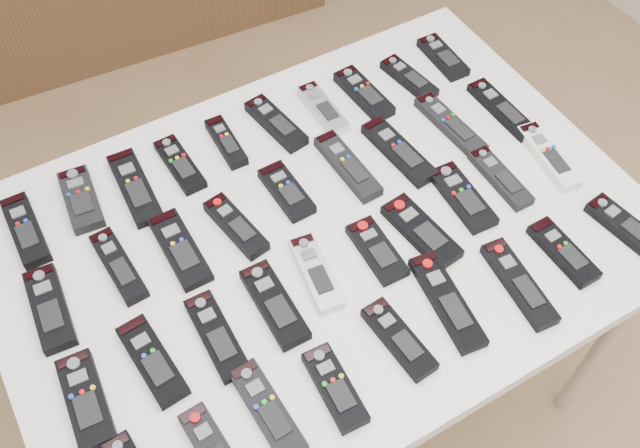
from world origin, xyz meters
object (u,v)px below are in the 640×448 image
remote_8 (409,78)px  remote_17 (450,125)px  remote_16 (399,151)px  remote_7 (364,94)px  remote_3 (180,164)px  remote_12 (180,249)px  remote_36 (563,252)px  remote_13 (236,226)px  remote_19 (86,400)px  remote_37 (625,227)px  remote_21 (217,336)px  remote_32 (335,387)px  remote_5 (276,123)px  remote_26 (462,197)px  remote_10 (50,308)px  remote_2 (135,187)px  remote_35 (519,283)px  remote_25 (421,231)px  remote_0 (26,230)px  table (320,247)px  remote_18 (502,109)px  remote_27 (500,178)px  remote_4 (226,142)px  remote_31 (267,410)px  remote_15 (348,166)px  remote_34 (447,301)px  remote_22 (275,304)px  remote_28 (549,156)px  remote_33 (399,339)px  remote_20 (152,361)px  remote_23 (316,273)px  remote_1 (81,199)px  remote_11 (119,266)px

remote_8 → remote_17: (-0.01, -0.17, 0.00)m
remote_16 → remote_7: bearing=76.2°
remote_3 → remote_12: size_ratio=0.87×
remote_17 → remote_36: (-0.01, -0.38, 0.00)m
remote_13 → remote_8: bearing=9.4°
remote_19 → remote_37: bearing=-5.9°
remote_21 → remote_32: size_ratio=1.16×
remote_5 → remote_26: 0.43m
remote_10 → remote_36: size_ratio=1.13×
remote_2 → remote_3: 0.10m
remote_2 → remote_35: bearing=-44.5°
remote_25 → remote_0: bearing=143.2°
table → remote_2: size_ratio=6.36×
remote_18 → remote_27: remote_27 is taller
remote_4 → remote_36: size_ratio=0.93×
remote_27 → remote_5: bearing=132.7°
remote_0 → remote_26: (0.78, -0.36, -0.00)m
remote_5 → remote_31: (-0.32, -0.56, -0.00)m
remote_31 → remote_15: bearing=42.2°
remote_4 → remote_34: (0.18, -0.55, 0.00)m
remote_0 → remote_36: 1.04m
table → remote_16: bearing=19.5°
remote_3 → remote_22: bearing=-90.3°
remote_28 → remote_33: size_ratio=1.14×
remote_0 → remote_25: 0.77m
remote_20 → remote_23: size_ratio=1.05×
remote_1 → remote_22: 0.46m
remote_8 → remote_13: remote_13 is taller
remote_11 → remote_20: same height
remote_5 → remote_34: remote_5 is taller
remote_10 → remote_20: 0.22m
remote_11 → remote_12: (0.11, -0.02, -0.00)m
remote_1 → remote_25: size_ratio=0.88×
remote_7 → remote_16: 0.19m
remote_20 → remote_32: 0.32m
remote_11 → remote_37: (0.89, -0.41, 0.00)m
remote_22 → remote_33: (0.16, -0.17, -0.00)m
remote_22 → remote_28: 0.67m
remote_19 → remote_20: remote_19 is taller
remote_4 → remote_31: (-0.20, -0.57, -0.00)m
remote_8 → remote_22: 0.66m
remote_32 → remote_33: bearing=11.6°
remote_10 → remote_21: bearing=-35.6°
table → remote_22: size_ratio=7.06×
remote_5 → remote_36: remote_5 is taller
remote_11 → remote_0: bearing=123.7°
remote_15 → remote_20: remote_15 is taller
remote_11 → remote_12: 0.12m
remote_8 → remote_33: remote_33 is taller
remote_3 → remote_37: 0.90m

